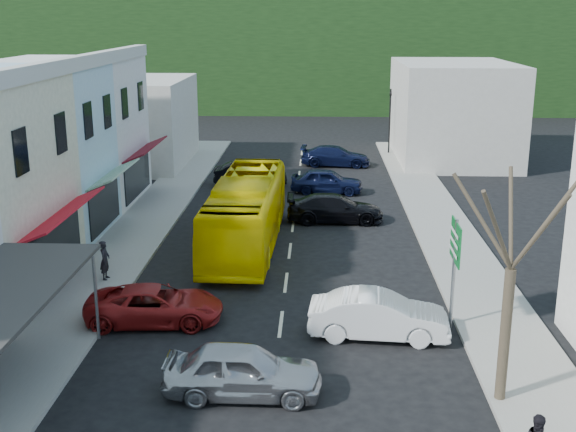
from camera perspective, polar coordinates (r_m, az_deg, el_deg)
The scene contains 18 objects.
ground at distance 25.23m, azimuth -0.57°, elevation -8.53°, with size 120.00×120.00×0.00m, color black.
sidewalk_left at distance 35.62m, azimuth -11.87°, elevation -1.41°, with size 3.00×52.00×0.15m, color gray.
sidewalk_right at distance 35.11m, azimuth 12.61°, elevation -1.71°, with size 3.00×52.00×0.15m, color gray.
distant_block_left at distance 52.21m, azimuth -12.40°, elevation 7.26°, with size 8.00×10.00×6.00m, color #B7B2A8.
distant_block_right at distance 54.31m, azimuth 12.88°, elevation 8.08°, with size 8.00×12.00×7.00m, color #B7B2A8.
hillside at distance 88.18m, azimuth 0.67°, elevation 13.37°, with size 80.00×26.00×14.00m.
bus at distance 32.99m, azimuth -3.32°, elevation 0.20°, with size 2.50×11.60×3.10m, color #FFDF00.
car_silver at distance 20.66m, azimuth -3.59°, elevation -12.21°, with size 1.80×4.40×1.40m, color #B1B1B6.
car_white at distance 24.21m, azimuth 7.18°, elevation -7.95°, with size 1.80×4.40×1.40m, color white.
car_red at distance 25.51m, azimuth -10.48°, elevation -6.82°, with size 1.90×4.60×1.40m, color maroon.
car_black_near at distance 37.10m, azimuth 3.74°, elevation 0.59°, with size 1.84×4.50×1.40m, color black.
car_navy_mid at distance 43.06m, azimuth 3.08°, elevation 2.74°, with size 1.80×4.40×1.40m, color black.
car_black_far at distance 45.06m, azimuth -2.99°, elevation 3.32°, with size 1.80×4.40×1.40m, color black.
car_navy_far at distance 50.87m, azimuth 3.77°, elevation 4.75°, with size 1.84×4.50×1.40m, color black.
pedestrian_left at distance 29.52m, azimuth -14.28°, elevation -3.28°, with size 0.60×0.40×1.70m, color black.
direction_sign at distance 24.83m, azimuth 12.94°, elevation -4.55°, with size 0.22×1.74×3.87m, color #0C5F25, non-canonical shape.
street_tree at distance 19.80m, azimuth 17.20°, elevation -4.02°, with size 2.65×2.65×7.84m, color #372C1F, non-canonical shape.
traffic_signal at distance 55.15m, azimuth 8.04°, elevation 7.35°, with size 0.57×1.03×4.95m, color black, non-canonical shape.
Camera 1 is at (1.20, -22.97, 10.37)m, focal length 45.00 mm.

